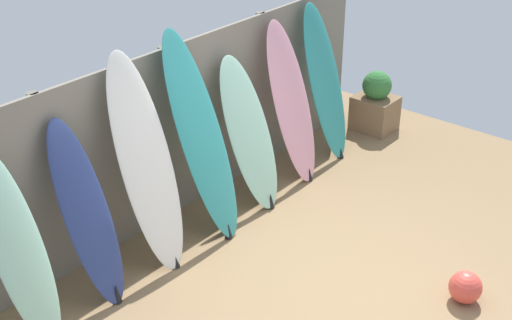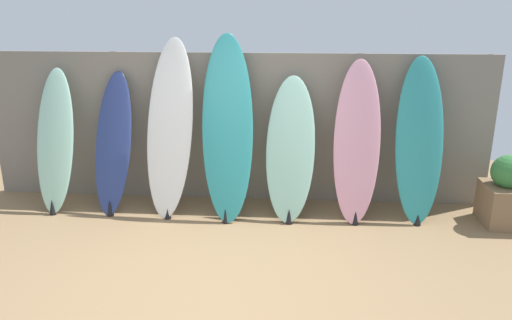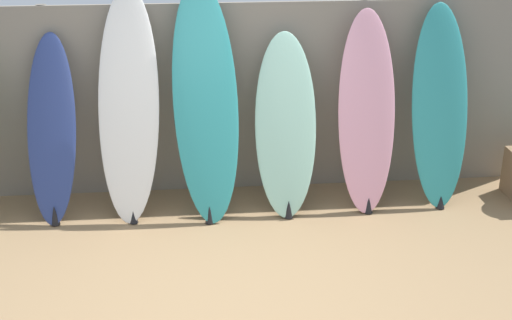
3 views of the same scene
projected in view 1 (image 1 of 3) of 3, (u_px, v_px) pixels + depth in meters
ground at (333, 286)px, 6.39m from camera, size 7.68×7.68×0.00m
fence_back at (171, 133)px, 7.09m from camera, size 6.08×0.11×1.80m
surfboard_seafoam_0 at (19, 251)px, 5.50m from camera, size 0.45×0.65×1.64m
surfboard_navy_1 at (87, 216)px, 5.99m from camera, size 0.46×0.70×1.60m
surfboard_white_2 at (147, 165)px, 6.35m from camera, size 0.60×0.76×1.99m
surfboard_teal_3 at (202, 138)px, 6.76m from camera, size 0.64×0.81×2.04m
surfboard_seafoam_4 at (250, 135)px, 7.35m from camera, size 0.59×0.72×1.58m
surfboard_pink_5 at (292, 104)px, 7.81m from camera, size 0.57×0.69×1.77m
surfboard_teal_6 at (325, 83)px, 8.28m from camera, size 0.54×0.67×1.81m
planter_box at (375, 104)px, 9.09m from camera, size 0.44×0.51×0.79m
beach_ball at (465, 287)px, 6.15m from camera, size 0.29×0.29×0.29m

